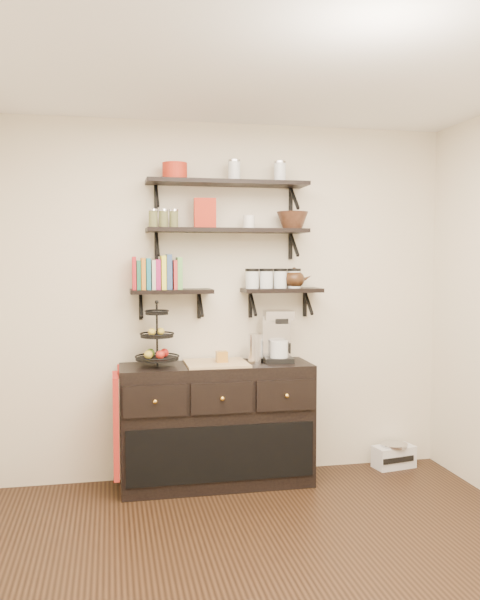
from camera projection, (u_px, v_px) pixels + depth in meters
name	position (u px, v px, depth m)	size (l,w,h in m)	color
floor	(285.00, 585.00, 3.26)	(3.50, 3.50, 0.00)	black
ceiling	(288.00, 48.00, 3.08)	(3.50, 3.50, 0.02)	white
back_wall	(225.00, 301.00, 4.88)	(3.50, 0.02, 2.70)	beige
shelf_top	(227.00, 183.00, 4.69)	(1.20, 0.27, 0.23)	black
shelf_mid	(228.00, 231.00, 4.72)	(1.20, 0.27, 0.23)	black
shelf_low_left	(171.00, 292.00, 4.67)	(0.60, 0.25, 0.23)	black
shelf_low_right	(281.00, 291.00, 4.84)	(0.60, 0.25, 0.23)	black
cookbooks	(159.00, 274.00, 4.65)	(0.36, 0.15, 0.26)	#A91B22
glass_canisters	(273.00, 280.00, 4.82)	(0.43, 0.10, 0.13)	silver
sideboard	(216.00, 424.00, 4.69)	(1.40, 0.50, 0.92)	black
fruit_stand	(157.00, 345.00, 4.56)	(0.31, 0.31, 0.46)	black
candle	(222.00, 357.00, 4.66)	(0.08, 0.08, 0.08)	#A77026
coffee_maker	(277.00, 337.00, 4.77)	(0.23, 0.22, 0.39)	black
thermal_carafe	(256.00, 349.00, 4.69)	(0.11, 0.11, 0.22)	silver
apron	(116.00, 425.00, 4.44)	(0.04, 0.31, 0.72)	maroon
radio	(394.00, 456.00, 5.09)	(0.35, 0.25, 0.19)	silver
recipe_box	(205.00, 213.00, 4.67)	(0.16, 0.06, 0.22)	#A62413
walnut_bowl	(292.00, 220.00, 4.81)	(0.24, 0.24, 0.13)	black
ramekins	(249.00, 222.00, 4.74)	(0.09, 0.09, 0.10)	white
teapot	(294.00, 278.00, 4.85)	(0.21, 0.16, 0.16)	#341E0F
red_pot	(175.00, 171.00, 4.61)	(0.18, 0.18, 0.12)	#A62413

